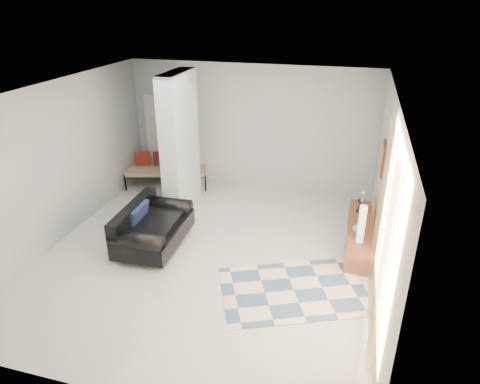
# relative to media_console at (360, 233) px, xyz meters

# --- Properties ---
(floor) EXTENTS (6.00, 6.00, 0.00)m
(floor) POSITION_rel_media_console_xyz_m (-2.52, -1.07, -0.20)
(floor) COLOR beige
(floor) RESTS_ON ground
(ceiling) EXTENTS (6.00, 6.00, 0.00)m
(ceiling) POSITION_rel_media_console_xyz_m (-2.52, -1.07, 2.60)
(ceiling) COLOR white
(ceiling) RESTS_ON wall_back
(wall_back) EXTENTS (6.00, 0.00, 6.00)m
(wall_back) POSITION_rel_media_console_xyz_m (-2.52, 1.93, 1.20)
(wall_back) COLOR #AFB1B3
(wall_back) RESTS_ON ground
(wall_front) EXTENTS (6.00, 0.00, 6.00)m
(wall_front) POSITION_rel_media_console_xyz_m (-2.52, -4.07, 1.20)
(wall_front) COLOR #AFB1B3
(wall_front) RESTS_ON ground
(wall_left) EXTENTS (0.00, 6.00, 6.00)m
(wall_left) POSITION_rel_media_console_xyz_m (-5.27, -1.07, 1.20)
(wall_left) COLOR #AFB1B3
(wall_left) RESTS_ON ground
(wall_right) EXTENTS (0.00, 6.00, 6.00)m
(wall_right) POSITION_rel_media_console_xyz_m (0.23, -1.07, 1.20)
(wall_right) COLOR #AFB1B3
(wall_right) RESTS_ON ground
(partition_column) EXTENTS (0.35, 1.20, 2.80)m
(partition_column) POSITION_rel_media_console_xyz_m (-3.62, 0.53, 1.20)
(partition_column) COLOR silver
(partition_column) RESTS_ON floor
(hallway_door) EXTENTS (0.85, 0.06, 2.04)m
(hallway_door) POSITION_rel_media_console_xyz_m (-4.62, 1.89, 0.82)
(hallway_door) COLOR silver
(hallway_door) RESTS_ON floor
(curtain) EXTENTS (0.00, 2.55, 2.55)m
(curtain) POSITION_rel_media_console_xyz_m (0.15, -2.22, 1.25)
(curtain) COLOR gold
(curtain) RESTS_ON wall_right
(wall_art) EXTENTS (0.04, 0.45, 0.55)m
(wall_art) POSITION_rel_media_console_xyz_m (0.20, -0.00, 1.45)
(wall_art) COLOR #341E0E
(wall_art) RESTS_ON wall_right
(media_console) EXTENTS (0.45, 2.02, 0.80)m
(media_console) POSITION_rel_media_console_xyz_m (0.00, 0.00, 0.00)
(media_console) COLOR brown
(media_console) RESTS_ON floor
(loveseat) EXTENTS (1.01, 1.66, 0.76)m
(loveseat) POSITION_rel_media_console_xyz_m (-3.58, -1.03, 0.15)
(loveseat) COLOR silver
(loveseat) RESTS_ON floor
(daybed) EXTENTS (2.00, 1.25, 0.77)m
(daybed) POSITION_rel_media_console_xyz_m (-4.45, 1.55, 0.21)
(daybed) COLOR black
(daybed) RESTS_ON floor
(area_rug) EXTENTS (2.57, 2.20, 0.01)m
(area_rug) POSITION_rel_media_console_xyz_m (-0.92, -1.67, -0.20)
(area_rug) COLOR beige
(area_rug) RESTS_ON floor
(cylinder_lamp) EXTENTS (0.12, 0.12, 0.65)m
(cylinder_lamp) POSITION_rel_media_console_xyz_m (-0.02, -0.62, 0.52)
(cylinder_lamp) COLOR silver
(cylinder_lamp) RESTS_ON media_console
(bronze_figurine) EXTENTS (0.14, 0.14, 0.27)m
(bronze_figurine) POSITION_rel_media_console_xyz_m (-0.05, 0.49, 0.33)
(bronze_figurine) COLOR black
(bronze_figurine) RESTS_ON media_console
(vase) EXTENTS (0.20, 0.20, 0.21)m
(vase) POSITION_rel_media_console_xyz_m (-0.05, -0.34, 0.30)
(vase) COLOR silver
(vase) RESTS_ON media_console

